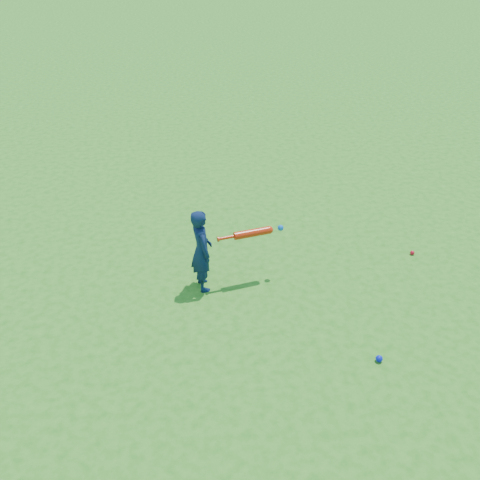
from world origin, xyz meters
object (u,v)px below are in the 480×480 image
Objects in this scene: ground_ball_red at (412,253)px; child at (202,250)px; bat_swing at (255,233)px; ground_ball_blue at (379,359)px.

child is at bearing -173.45° from ground_ball_red.
ground_ball_blue is at bearing -68.82° from bat_swing.
ground_ball_red is at bearing 58.03° from ground_ball_blue.
bat_swing is at bearing 122.54° from ground_ball_blue.
ground_ball_blue is (1.74, -1.60, -0.51)m from child.
ground_ball_blue is 0.09× the size of bat_swing.
ground_ball_blue is 2.10m from bat_swing.
ground_ball_blue is at bearing -121.97° from ground_ball_red.
child is at bearing 175.36° from bat_swing.
child reaches higher than bat_swing.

